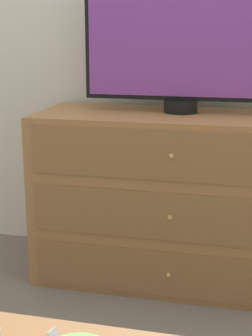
% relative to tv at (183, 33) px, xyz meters
% --- Properties ---
extents(ground_plane, '(12.00, 12.00, 0.00)m').
position_rel_tv_xyz_m(ground_plane, '(0.14, 0.24, -1.17)').
color(ground_plane, '#70665B').
extents(wall_back, '(12.00, 0.05, 2.60)m').
position_rel_tv_xyz_m(wall_back, '(0.14, 0.27, 0.13)').
color(wall_back, silver).
rests_on(wall_back, ground_plane).
extents(dresser, '(1.34, 0.55, 0.81)m').
position_rel_tv_xyz_m(dresser, '(0.01, -0.05, -0.77)').
color(dresser, '#9E6B3D').
rests_on(dresser, ground_plane).
extents(tv, '(0.91, 0.16, 0.70)m').
position_rel_tv_xyz_m(tv, '(0.00, 0.00, 0.00)').
color(tv, black).
rests_on(tv, dresser).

